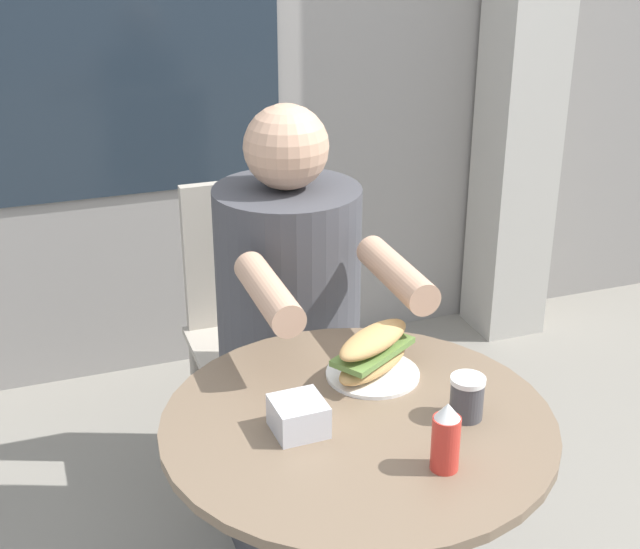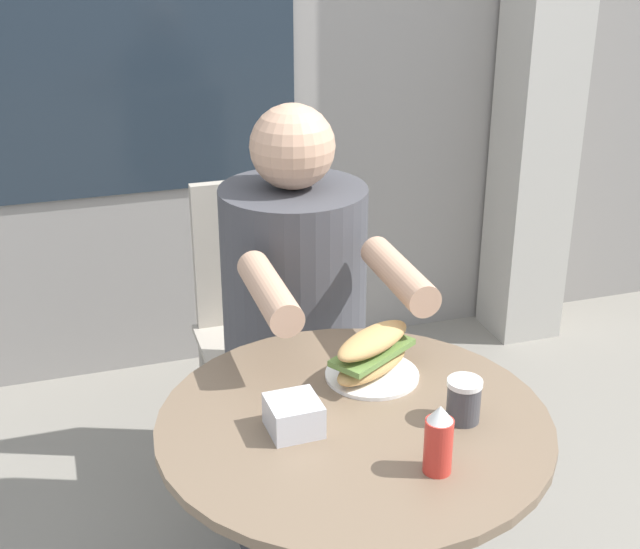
{
  "view_description": "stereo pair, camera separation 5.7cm",
  "coord_description": "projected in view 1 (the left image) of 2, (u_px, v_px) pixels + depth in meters",
  "views": [
    {
      "loc": [
        -0.53,
        -1.26,
        1.6
      ],
      "look_at": [
        0.0,
        0.2,
        0.92
      ],
      "focal_mm": 50.0,
      "sensor_mm": 36.0,
      "label": 1
    },
    {
      "loc": [
        -0.47,
        -1.28,
        1.6
      ],
      "look_at": [
        0.0,
        0.2,
        0.92
      ],
      "focal_mm": 50.0,
      "sensor_mm": 36.0,
      "label": 2
    }
  ],
  "objects": [
    {
      "name": "seated_diner",
      "position": [
        294.0,
        374.0,
        2.18
      ],
      "size": [
        0.35,
        0.62,
        1.16
      ],
      "rotation": [
        0.0,
        0.0,
        3.14
      ],
      "color": "#424247",
      "rests_on": "ground_plane"
    },
    {
      "name": "sandwich_on_plate",
      "position": [
        373.0,
        355.0,
        1.73
      ],
      "size": [
        0.21,
        0.18,
        0.1
      ],
      "rotation": [
        0.0,
        0.0,
        0.56
      ],
      "color": "white",
      "rests_on": "cafe_table"
    },
    {
      "name": "cafe_table",
      "position": [
        356.0,
        505.0,
        1.68
      ],
      "size": [
        0.72,
        0.72,
        0.72
      ],
      "color": "brown",
      "rests_on": "ground_plane"
    },
    {
      "name": "napkin_box",
      "position": [
        298.0,
        415.0,
        1.56
      ],
      "size": [
        0.09,
        0.09,
        0.06
      ],
      "rotation": [
        0.0,
        0.0,
        0.03
      ],
      "color": "silver",
      "rests_on": "cafe_table"
    },
    {
      "name": "lattice_pillar",
      "position": [
        529.0,
        12.0,
        3.05
      ],
      "size": [
        0.24,
        0.24,
        2.4
      ],
      "color": "#B2ADA3",
      "rests_on": "ground_plane"
    },
    {
      "name": "drink_cup",
      "position": [
        467.0,
        397.0,
        1.59
      ],
      "size": [
        0.06,
        0.06,
        0.08
      ],
      "color": "#424247",
      "rests_on": "cafe_table"
    },
    {
      "name": "condiment_bottle",
      "position": [
        446.0,
        437.0,
        1.44
      ],
      "size": [
        0.05,
        0.05,
        0.12
      ],
      "color": "red",
      "rests_on": "cafe_table"
    },
    {
      "name": "diner_chair",
      "position": [
        255.0,
        309.0,
        2.47
      ],
      "size": [
        0.38,
        0.38,
        0.87
      ],
      "rotation": [
        0.0,
        0.0,
        3.14
      ],
      "color": "#ADA393",
      "rests_on": "ground_plane"
    }
  ]
}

